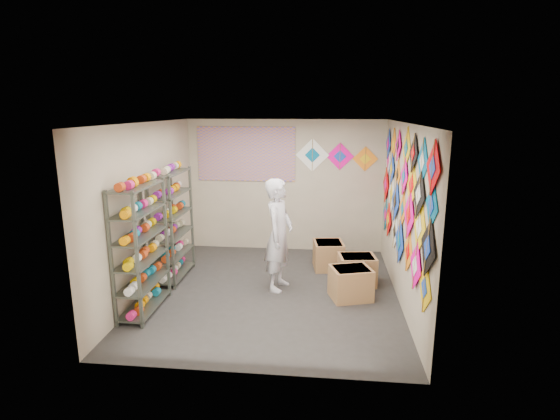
# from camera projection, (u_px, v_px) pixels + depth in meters

# --- Properties ---
(ground) EXTENTS (4.50, 4.50, 0.00)m
(ground) POSITION_uv_depth(u_px,v_px,m) (272.00, 292.00, 7.10)
(ground) COLOR #2D2A28
(room_walls) EXTENTS (4.50, 4.50, 4.50)m
(room_walls) POSITION_uv_depth(u_px,v_px,m) (272.00, 192.00, 6.72)
(room_walls) COLOR tan
(room_walls) RESTS_ON ground
(shelf_rack_front) EXTENTS (0.40, 1.10, 1.90)m
(shelf_rack_front) POSITION_uv_depth(u_px,v_px,m) (141.00, 249.00, 6.24)
(shelf_rack_front) COLOR #4C5147
(shelf_rack_front) RESTS_ON ground
(shelf_rack_back) EXTENTS (0.40, 1.10, 1.90)m
(shelf_rack_back) POSITION_uv_depth(u_px,v_px,m) (172.00, 225.00, 7.50)
(shelf_rack_back) COLOR #4C5147
(shelf_rack_back) RESTS_ON ground
(string_spools) EXTENTS (0.12, 2.36, 0.12)m
(string_spools) POSITION_uv_depth(u_px,v_px,m) (158.00, 230.00, 6.85)
(string_spools) COLOR #F01E73
(string_spools) RESTS_ON ground
(kite_wall_display) EXTENTS (0.06, 4.30, 2.09)m
(kite_wall_display) POSITION_uv_depth(u_px,v_px,m) (403.00, 198.00, 6.50)
(kite_wall_display) COLOR yellow
(kite_wall_display) RESTS_ON room_walls
(back_wall_kites) EXTENTS (1.64, 0.02, 0.67)m
(back_wall_kites) POSITION_uv_depth(u_px,v_px,m) (334.00, 156.00, 8.71)
(back_wall_kites) COLOR white
(back_wall_kites) RESTS_ON room_walls
(poster) EXTENTS (2.00, 0.01, 1.10)m
(poster) POSITION_uv_depth(u_px,v_px,m) (246.00, 154.00, 8.88)
(poster) COLOR #6955B9
(poster) RESTS_ON room_walls
(shopkeeper) EXTENTS (0.86, 0.73, 1.83)m
(shopkeeper) POSITION_uv_depth(u_px,v_px,m) (279.00, 235.00, 7.05)
(shopkeeper) COLOR silver
(shopkeeper) RESTS_ON ground
(carton_a) EXTENTS (0.72, 0.65, 0.50)m
(carton_a) POSITION_uv_depth(u_px,v_px,m) (351.00, 283.00, 6.80)
(carton_a) COLOR #A07346
(carton_a) RESTS_ON ground
(carton_b) EXTENTS (0.66, 0.57, 0.49)m
(carton_b) POSITION_uv_depth(u_px,v_px,m) (357.00, 270.00, 7.37)
(carton_b) COLOR #A07346
(carton_b) RESTS_ON ground
(carton_c) EXTENTS (0.60, 0.64, 0.50)m
(carton_c) POSITION_uv_depth(u_px,v_px,m) (328.00, 255.00, 8.09)
(carton_c) COLOR #A07346
(carton_c) RESTS_ON ground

